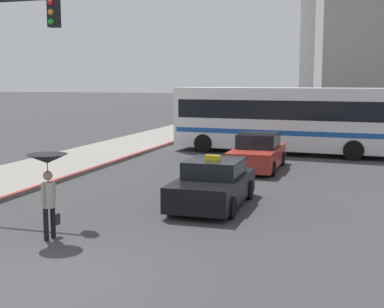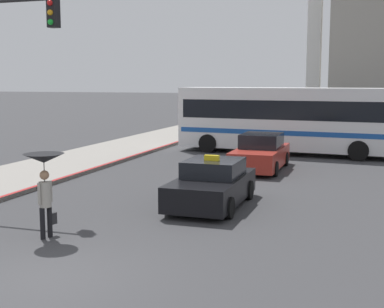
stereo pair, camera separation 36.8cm
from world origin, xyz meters
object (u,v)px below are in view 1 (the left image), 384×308
at_px(pedestrian_with_umbrella, 48,172).
at_px(city_bus, 283,117).
at_px(taxi, 213,185).
at_px(sedan_red, 258,153).
at_px(traffic_light, 4,60).

bearing_deg(pedestrian_with_umbrella, city_bus, 3.69).
height_order(taxi, city_bus, city_bus).
bearing_deg(sedan_red, city_bus, -93.61).
bearing_deg(taxi, city_bus, -91.97).
xyz_separation_m(city_bus, traffic_light, (-6.28, -14.04, 2.43)).
height_order(sedan_red, city_bus, city_bus).
bearing_deg(taxi, traffic_light, 16.33).
height_order(pedestrian_with_umbrella, traffic_light, traffic_light).
distance_m(city_bus, pedestrian_with_umbrella, 17.06).
relative_size(taxi, pedestrian_with_umbrella, 2.00).
bearing_deg(traffic_light, city_bus, 65.91).
bearing_deg(taxi, sedan_red, -90.70).
relative_size(sedan_red, city_bus, 0.39).
relative_size(pedestrian_with_umbrella, traffic_light, 0.32).
bearing_deg(city_bus, taxi, -177.08).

